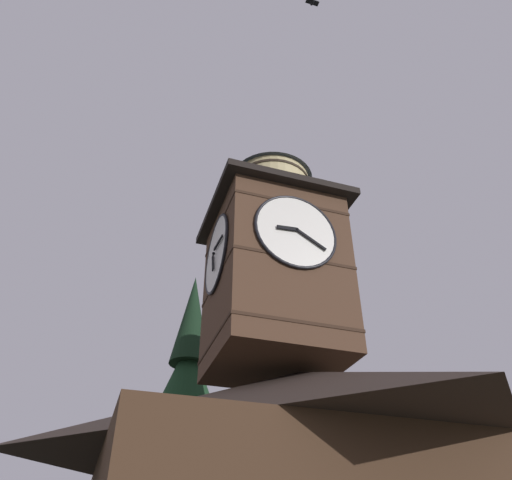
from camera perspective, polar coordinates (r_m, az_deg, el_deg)
clock_tower at (r=17.00m, az=1.98°, el=-2.17°), size 4.60×4.60×8.85m
pine_tree_behind at (r=21.99m, az=-8.58°, el=-24.29°), size 5.68×5.68×14.98m
moon at (r=58.79m, az=3.17°, el=-21.90°), size 1.52×1.52×1.52m
flying_bird_high at (r=22.92m, az=6.41°, el=25.25°), size 0.54×0.30×0.17m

